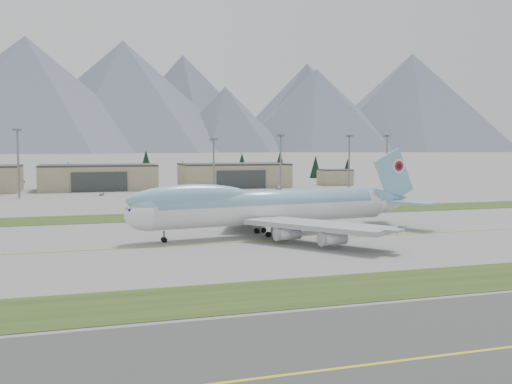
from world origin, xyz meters
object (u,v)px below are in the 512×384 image
object	(u,v)px
service_vehicle_a	(102,195)
hangar_center	(98,177)
boeing_747_freighter	(269,206)
service_vehicle_b	(175,193)
hangar_right	(234,175)
service_vehicle_c	(279,189)

from	to	relation	value
service_vehicle_a	hangar_center	bearing A→B (deg)	103.30
boeing_747_freighter	service_vehicle_b	bearing A→B (deg)	82.55
hangar_right	service_vehicle_a	distance (m)	67.71
service_vehicle_b	service_vehicle_c	world-z (taller)	service_vehicle_c
service_vehicle_c	service_vehicle_a	bearing A→B (deg)	-143.21
boeing_747_freighter	service_vehicle_a	size ratio (longest dim) A/B	20.67
hangar_center	service_vehicle_a	size ratio (longest dim) A/B	14.57
service_vehicle_c	service_vehicle_b	bearing A→B (deg)	-144.54
hangar_right	hangar_center	bearing A→B (deg)	180.00
service_vehicle_c	hangar_center	bearing A→B (deg)	-166.78
hangar_center	hangar_right	world-z (taller)	same
hangar_center	service_vehicle_b	bearing A→B (deg)	-42.07
service_vehicle_a	service_vehicle_b	bearing A→B (deg)	23.63
hangar_center	service_vehicle_a	world-z (taller)	hangar_center
hangar_right	service_vehicle_c	bearing A→B (deg)	-53.61
service_vehicle_b	hangar_center	bearing A→B (deg)	40.53
hangar_center	service_vehicle_b	xyz separation A→B (m)	(28.70, -25.90, -5.39)
boeing_747_freighter	service_vehicle_c	bearing A→B (deg)	61.81
service_vehicle_a	service_vehicle_c	world-z (taller)	service_vehicle_c
hangar_center	service_vehicle_a	distance (m)	31.74
boeing_747_freighter	service_vehicle_c	xyz separation A→B (m)	(45.09, 122.29, -5.89)
boeing_747_freighter	hangar_center	xyz separation A→B (m)	(-29.70, 142.36, -0.50)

